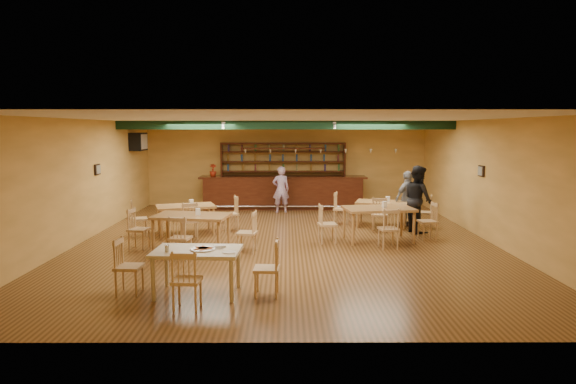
{
  "coord_description": "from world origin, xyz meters",
  "views": [
    {
      "loc": [
        0.02,
        -12.27,
        2.76
      ],
      "look_at": [
        0.06,
        0.6,
        1.15
      ],
      "focal_mm": 31.51,
      "sensor_mm": 36.0,
      "label": 1
    }
  ],
  "objects_px": {
    "bar_counter": "(283,192)",
    "patron_right_a": "(418,199)",
    "dining_table_a": "(186,219)",
    "dining_table_b": "(382,214)",
    "dining_table_d": "(378,224)",
    "dining_table_c": "(192,233)",
    "patron_bar": "(281,189)",
    "near_table": "(197,272)"
  },
  "relations": [
    {
      "from": "bar_counter",
      "to": "patron_right_a",
      "type": "relative_size",
      "value": 3.19
    },
    {
      "from": "dining_table_a",
      "to": "patron_right_a",
      "type": "height_order",
      "value": "patron_right_a"
    },
    {
      "from": "dining_table_a",
      "to": "dining_table_b",
      "type": "height_order",
      "value": "dining_table_a"
    },
    {
      "from": "dining_table_a",
      "to": "dining_table_b",
      "type": "distance_m",
      "value": 5.47
    },
    {
      "from": "dining_table_d",
      "to": "dining_table_a",
      "type": "bearing_deg",
      "value": 161.28
    },
    {
      "from": "dining_table_a",
      "to": "dining_table_c",
      "type": "xyz_separation_m",
      "value": [
        0.53,
        -1.95,
        0.04
      ]
    },
    {
      "from": "patron_bar",
      "to": "dining_table_b",
      "type": "bearing_deg",
      "value": 130.41
    },
    {
      "from": "dining_table_b",
      "to": "dining_table_c",
      "type": "relative_size",
      "value": 0.87
    },
    {
      "from": "patron_bar",
      "to": "dining_table_d",
      "type": "bearing_deg",
      "value": 110.4
    },
    {
      "from": "dining_table_b",
      "to": "dining_table_c",
      "type": "xyz_separation_m",
      "value": [
        -4.86,
        -2.86,
        0.06
      ]
    },
    {
      "from": "bar_counter",
      "to": "dining_table_c",
      "type": "relative_size",
      "value": 3.46
    },
    {
      "from": "dining_table_c",
      "to": "dining_table_d",
      "type": "relative_size",
      "value": 0.99
    },
    {
      "from": "dining_table_b",
      "to": "near_table",
      "type": "height_order",
      "value": "near_table"
    },
    {
      "from": "dining_table_c",
      "to": "near_table",
      "type": "distance_m",
      "value": 3.13
    },
    {
      "from": "dining_table_c",
      "to": "near_table",
      "type": "bearing_deg",
      "value": -69.32
    },
    {
      "from": "bar_counter",
      "to": "dining_table_b",
      "type": "distance_m",
      "value": 4.34
    },
    {
      "from": "dining_table_b",
      "to": "dining_table_d",
      "type": "bearing_deg",
      "value": -87.82
    },
    {
      "from": "dining_table_b",
      "to": "dining_table_d",
      "type": "height_order",
      "value": "dining_table_d"
    },
    {
      "from": "patron_bar",
      "to": "patron_right_a",
      "type": "bearing_deg",
      "value": 129.33
    },
    {
      "from": "dining_table_c",
      "to": "dining_table_d",
      "type": "distance_m",
      "value": 4.54
    },
    {
      "from": "dining_table_d",
      "to": "patron_bar",
      "type": "height_order",
      "value": "patron_bar"
    },
    {
      "from": "patron_bar",
      "to": "patron_right_a",
      "type": "xyz_separation_m",
      "value": [
        3.7,
        -3.26,
        0.13
      ]
    },
    {
      "from": "dining_table_b",
      "to": "dining_table_c",
      "type": "bearing_deg",
      "value": -134.02
    },
    {
      "from": "dining_table_c",
      "to": "patron_right_a",
      "type": "height_order",
      "value": "patron_right_a"
    },
    {
      "from": "dining_table_b",
      "to": "patron_right_a",
      "type": "bearing_deg",
      "value": -29.45
    },
    {
      "from": "dining_table_d",
      "to": "near_table",
      "type": "height_order",
      "value": "dining_table_d"
    },
    {
      "from": "dining_table_a",
      "to": "dining_table_d",
      "type": "xyz_separation_m",
      "value": [
        4.95,
        -0.95,
        0.04
      ]
    },
    {
      "from": "near_table",
      "to": "dining_table_c",
      "type": "bearing_deg",
      "value": 105.11
    },
    {
      "from": "dining_table_b",
      "to": "near_table",
      "type": "distance_m",
      "value": 7.26
    },
    {
      "from": "near_table",
      "to": "dining_table_a",
      "type": "bearing_deg",
      "value": 106.27
    },
    {
      "from": "dining_table_b",
      "to": "dining_table_c",
      "type": "distance_m",
      "value": 5.64
    },
    {
      "from": "bar_counter",
      "to": "patron_bar",
      "type": "bearing_deg",
      "value": -94.51
    },
    {
      "from": "dining_table_b",
      "to": "dining_table_d",
      "type": "xyz_separation_m",
      "value": [
        -0.44,
        -1.85,
        0.06
      ]
    },
    {
      "from": "bar_counter",
      "to": "dining_table_d",
      "type": "relative_size",
      "value": 3.44
    },
    {
      "from": "dining_table_a",
      "to": "near_table",
      "type": "height_order",
      "value": "near_table"
    },
    {
      "from": "dining_table_b",
      "to": "patron_right_a",
      "type": "relative_size",
      "value": 0.8
    },
    {
      "from": "near_table",
      "to": "patron_right_a",
      "type": "height_order",
      "value": "patron_right_a"
    },
    {
      "from": "patron_right_a",
      "to": "near_table",
      "type": "bearing_deg",
      "value": 120.82
    },
    {
      "from": "dining_table_a",
      "to": "dining_table_d",
      "type": "distance_m",
      "value": 5.04
    },
    {
      "from": "dining_table_a",
      "to": "dining_table_b",
      "type": "bearing_deg",
      "value": -8.77
    },
    {
      "from": "patron_bar",
      "to": "patron_right_a",
      "type": "relative_size",
      "value": 0.85
    },
    {
      "from": "dining_table_a",
      "to": "near_table",
      "type": "relative_size",
      "value": 1.05
    }
  ]
}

